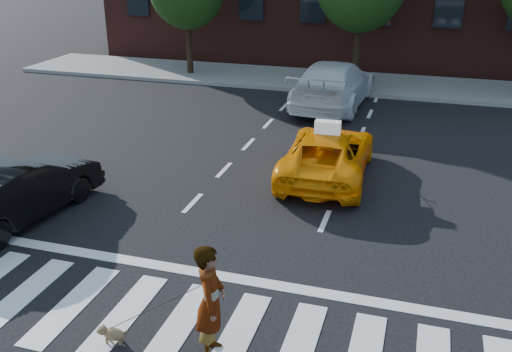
# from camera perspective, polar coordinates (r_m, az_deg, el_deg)

# --- Properties ---
(ground) EXTENTS (120.00, 120.00, 0.00)m
(ground) POSITION_cam_1_polar(r_m,az_deg,el_deg) (9.72, -7.76, -14.65)
(ground) COLOR black
(ground) RESTS_ON ground
(crosswalk) EXTENTS (13.00, 2.40, 0.01)m
(crosswalk) POSITION_cam_1_polar(r_m,az_deg,el_deg) (9.71, -7.76, -14.63)
(crosswalk) COLOR silver
(crosswalk) RESTS_ON ground
(stop_line) EXTENTS (12.00, 0.30, 0.01)m
(stop_line) POSITION_cam_1_polar(r_m,az_deg,el_deg) (10.91, -4.28, -9.82)
(stop_line) COLOR silver
(stop_line) RESTS_ON ground
(sidewalk_far) EXTENTS (30.00, 4.00, 0.15)m
(sidewalk_far) POSITION_cam_1_polar(r_m,az_deg,el_deg) (25.35, 8.82, 9.26)
(sidewalk_far) COLOR slate
(sidewalk_far) RESTS_ON ground
(taxi) EXTENTS (2.23, 4.62, 1.27)m
(taxi) POSITION_cam_1_polar(r_m,az_deg,el_deg) (15.06, 7.18, 2.22)
(taxi) COLOR orange
(taxi) RESTS_ON ground
(black_sedan) EXTENTS (1.98, 4.35, 1.38)m
(black_sedan) POSITION_cam_1_polar(r_m,az_deg,el_deg) (13.72, -22.74, -1.29)
(black_sedan) COLOR black
(black_sedan) RESTS_ON ground
(white_suv) EXTENTS (2.70, 5.94, 1.69)m
(white_suv) POSITION_cam_1_polar(r_m,az_deg,el_deg) (21.67, 7.76, 9.12)
(white_suv) COLOR silver
(white_suv) RESTS_ON ground
(woman) EXTENTS (0.60, 0.77, 1.86)m
(woman) POSITION_cam_1_polar(r_m,az_deg,el_deg) (8.59, -4.55, -12.43)
(woman) COLOR #999999
(woman) RESTS_ON ground
(dog) EXTENTS (0.51, 0.25, 0.29)m
(dog) POSITION_cam_1_polar(r_m,az_deg,el_deg) (9.48, -14.26, -15.01)
(dog) COLOR brown
(dog) RESTS_ON ground
(taxi_sign) EXTENTS (0.66, 0.30, 0.32)m
(taxi_sign) POSITION_cam_1_polar(r_m,az_deg,el_deg) (14.62, 7.19, 4.87)
(taxi_sign) COLOR white
(taxi_sign) RESTS_ON taxi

